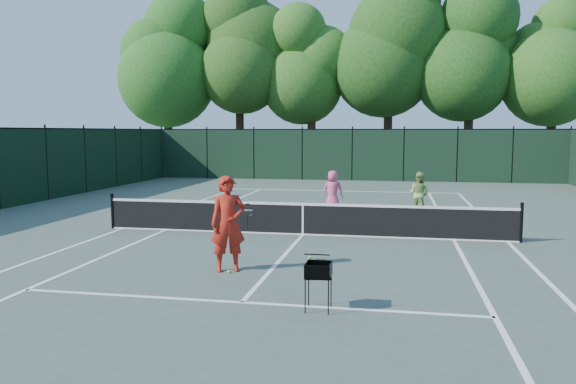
% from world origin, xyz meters
% --- Properties ---
extents(ground, '(90.00, 90.00, 0.00)m').
position_xyz_m(ground, '(0.00, 0.00, 0.00)').
color(ground, '#435147').
rests_on(ground, ground).
extents(sideline_doubles_left, '(0.10, 23.77, 0.01)m').
position_xyz_m(sideline_doubles_left, '(-5.49, 0.00, 0.00)').
color(sideline_doubles_left, white).
rests_on(sideline_doubles_left, ground).
extents(sideline_doubles_right, '(0.10, 23.77, 0.01)m').
position_xyz_m(sideline_doubles_right, '(5.49, 0.00, 0.00)').
color(sideline_doubles_right, white).
rests_on(sideline_doubles_right, ground).
extents(sideline_singles_left, '(0.10, 23.77, 0.01)m').
position_xyz_m(sideline_singles_left, '(-4.12, 0.00, 0.00)').
color(sideline_singles_left, white).
rests_on(sideline_singles_left, ground).
extents(sideline_singles_right, '(0.10, 23.77, 0.01)m').
position_xyz_m(sideline_singles_right, '(4.12, 0.00, 0.00)').
color(sideline_singles_right, white).
rests_on(sideline_singles_right, ground).
extents(baseline_far, '(10.97, 0.10, 0.01)m').
position_xyz_m(baseline_far, '(0.00, 11.88, 0.00)').
color(baseline_far, white).
rests_on(baseline_far, ground).
extents(service_line_near, '(8.23, 0.10, 0.01)m').
position_xyz_m(service_line_near, '(0.00, -6.40, 0.00)').
color(service_line_near, white).
rests_on(service_line_near, ground).
extents(service_line_far, '(8.23, 0.10, 0.01)m').
position_xyz_m(service_line_far, '(0.00, 6.40, 0.00)').
color(service_line_far, white).
rests_on(service_line_far, ground).
extents(center_service_line, '(0.10, 12.80, 0.01)m').
position_xyz_m(center_service_line, '(0.00, 0.00, 0.00)').
color(center_service_line, white).
rests_on(center_service_line, ground).
extents(tennis_net, '(11.69, 0.09, 1.06)m').
position_xyz_m(tennis_net, '(0.00, 0.00, 0.48)').
color(tennis_net, black).
rests_on(tennis_net, ground).
extents(fence_far, '(24.00, 0.05, 3.00)m').
position_xyz_m(fence_far, '(0.00, 18.00, 1.50)').
color(fence_far, black).
rests_on(fence_far, ground).
extents(tree_0, '(6.40, 6.40, 13.14)m').
position_xyz_m(tree_0, '(-13.00, 21.50, 8.16)').
color(tree_0, black).
rests_on(tree_0, ground).
extents(tree_1, '(6.80, 6.80, 13.98)m').
position_xyz_m(tree_1, '(-8.00, 22.00, 8.69)').
color(tree_1, black).
rests_on(tree_1, ground).
extents(tree_2, '(6.00, 6.00, 12.40)m').
position_xyz_m(tree_2, '(-3.00, 21.80, 7.73)').
color(tree_2, black).
rests_on(tree_2, ground).
extents(tree_3, '(7.00, 7.00, 14.45)m').
position_xyz_m(tree_3, '(2.00, 22.30, 9.01)').
color(tree_3, black).
rests_on(tree_3, ground).
extents(tree_4, '(6.20, 6.20, 12.97)m').
position_xyz_m(tree_4, '(7.00, 21.60, 8.14)').
color(tree_4, black).
rests_on(tree_4, ground).
extents(tree_5, '(5.80, 5.80, 12.23)m').
position_xyz_m(tree_5, '(12.00, 22.10, 7.71)').
color(tree_5, black).
rests_on(tree_5, ground).
extents(coach, '(0.86, 0.91, 1.99)m').
position_xyz_m(coach, '(-0.86, -4.33, 1.00)').
color(coach, '#AB1F13').
rests_on(coach, ground).
extents(player_pink, '(0.74, 0.48, 1.51)m').
position_xyz_m(player_pink, '(0.32, 4.69, 0.75)').
color(player_pink, '#DF4E79').
rests_on(player_pink, ground).
extents(player_green, '(0.93, 0.87, 1.51)m').
position_xyz_m(player_green, '(3.36, 4.47, 0.76)').
color(player_green, '#8FB259').
rests_on(player_green, ground).
extents(ball_hopper, '(0.48, 0.48, 0.79)m').
position_xyz_m(ball_hopper, '(1.33, -6.57, 0.66)').
color(ball_hopper, black).
rests_on(ball_hopper, ground).
extents(loose_ball_near_cart, '(0.07, 0.07, 0.07)m').
position_xyz_m(loose_ball_near_cart, '(-0.80, -4.52, 0.03)').
color(loose_ball_near_cart, '#C3DC2D').
rests_on(loose_ball_near_cart, ground).
extents(loose_ball_midcourt, '(0.07, 0.07, 0.07)m').
position_xyz_m(loose_ball_midcourt, '(0.64, -2.94, 0.03)').
color(loose_ball_midcourt, '#B1CA29').
rests_on(loose_ball_midcourt, ground).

